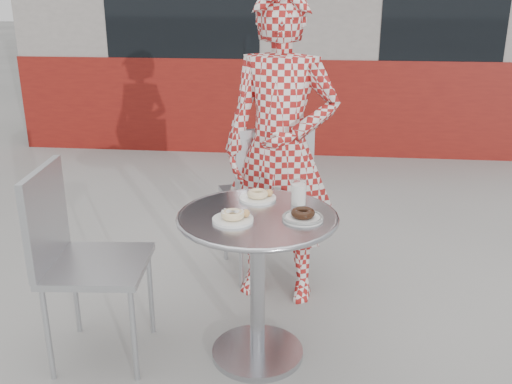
# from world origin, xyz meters

# --- Properties ---
(ground) EXTENTS (60.00, 60.00, 0.00)m
(ground) POSITION_xyz_m (0.00, 0.00, 0.00)
(ground) COLOR #AAA7A1
(ground) RESTS_ON ground
(storefront) EXTENTS (6.02, 4.55, 3.00)m
(storefront) POSITION_xyz_m (-0.00, 5.56, 1.49)
(storefront) COLOR gray
(storefront) RESTS_ON ground
(bistro_table) EXTENTS (0.72, 0.72, 0.73)m
(bistro_table) POSITION_xyz_m (-0.04, -0.00, 0.55)
(bistro_table) COLOR silver
(bistro_table) RESTS_ON ground
(chair_far) EXTENTS (0.60, 0.60, 0.96)m
(chair_far) POSITION_xyz_m (-0.10, 0.89, 0.29)
(chair_far) COLOR #AEB1B6
(chair_far) RESTS_ON ground
(chair_left) EXTENTS (0.49, 0.48, 0.94)m
(chair_left) POSITION_xyz_m (-0.78, -0.07, 0.29)
(chair_left) COLOR #AEB1B6
(chair_left) RESTS_ON ground
(seated_person) EXTENTS (0.68, 0.50, 1.70)m
(seated_person) POSITION_xyz_m (0.02, 0.63, 0.85)
(seated_person) COLOR maroon
(seated_person) RESTS_ON ground
(plate_far) EXTENTS (0.18, 0.18, 0.05)m
(plate_far) POSITION_xyz_m (-0.06, 0.20, 0.75)
(plate_far) COLOR white
(plate_far) RESTS_ON bistro_table
(plate_near) EXTENTS (0.18, 0.18, 0.05)m
(plate_near) POSITION_xyz_m (-0.14, -0.08, 0.75)
(plate_near) COLOR white
(plate_near) RESTS_ON bistro_table
(plate_checker) EXTENTS (0.18, 0.18, 0.05)m
(plate_checker) POSITION_xyz_m (0.16, -0.03, 0.74)
(plate_checker) COLOR white
(plate_checker) RESTS_ON bistro_table
(milk_cup) EXTENTS (0.07, 0.07, 0.11)m
(milk_cup) POSITION_xyz_m (0.13, 0.15, 0.78)
(milk_cup) COLOR white
(milk_cup) RESTS_ON bistro_table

